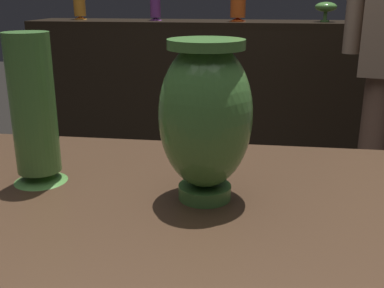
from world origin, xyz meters
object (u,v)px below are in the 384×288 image
vase_centerpiece (205,116)px  shelf_vase_right (326,7)px  shelf_vase_left (155,3)px  vase_tall_behind (34,113)px

vase_centerpiece → shelf_vase_right: (0.47, 2.18, 0.12)m
shelf_vase_left → vase_tall_behind: bearing=-83.7°
shelf_vase_left → vase_centerpiece: bearing=-75.6°
shelf_vase_right → shelf_vase_left: shelf_vase_left is taller
vase_tall_behind → shelf_vase_left: shelf_vase_left is taller
vase_tall_behind → shelf_vase_right: 2.29m
vase_tall_behind → shelf_vase_left: 2.19m
vase_tall_behind → shelf_vase_right: size_ratio=2.20×
vase_tall_behind → vase_centerpiece: bearing=-6.1°
vase_centerpiece → shelf_vase_right: size_ratio=2.16×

